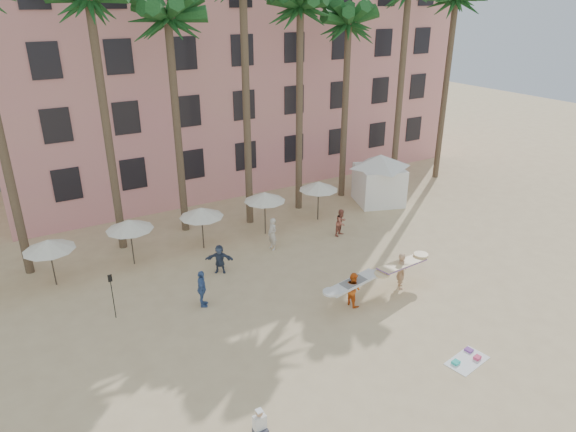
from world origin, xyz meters
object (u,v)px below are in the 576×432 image
at_px(pink_hotel, 228,71).
at_px(carrier_white, 353,288).
at_px(carrier_yellow, 402,269).
at_px(cabana, 380,175).

relative_size(pink_hotel, carrier_white, 12.34).
relative_size(pink_hotel, carrier_yellow, 11.26).
xyz_separation_m(pink_hotel, carrier_yellow, (-1.17, -22.63, -6.95)).
bearing_deg(cabana, carrier_yellow, -124.16).
bearing_deg(carrier_white, carrier_yellow, 0.66).
relative_size(cabana, carrier_white, 2.02).
bearing_deg(cabana, pink_hotel, 112.44).
bearing_deg(pink_hotel, carrier_white, -100.48).
bearing_deg(carrier_white, pink_hotel, 79.52).
xyz_separation_m(cabana, carrier_white, (-9.56, -9.67, -1.16)).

